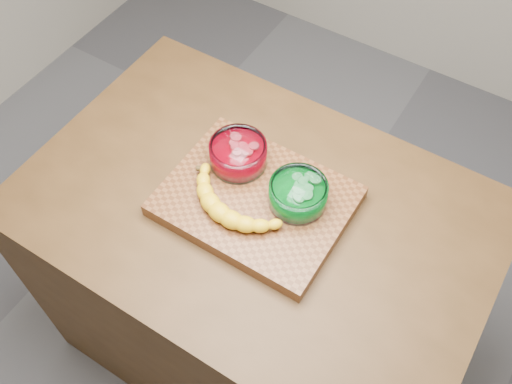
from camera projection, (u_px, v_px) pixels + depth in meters
The scene contains 6 objects.
ground at pixel (256, 337), 2.18m from camera, with size 3.50×3.50×0.00m, color #5A5A5F.
counter at pixel (256, 284), 1.81m from camera, with size 1.20×0.80×0.90m, color #462D15.
cutting_board at pixel (256, 201), 1.43m from camera, with size 0.45×0.35×0.04m, color brown.
bowl_red at pixel (238, 154), 1.45m from camera, with size 0.15×0.15×0.07m.
bowl_green at pixel (298, 194), 1.38m from camera, with size 0.14×0.14×0.07m.
banana at pixel (234, 202), 1.38m from camera, with size 0.30×0.16×0.04m, color gold, non-canonical shape.
Camera 1 is at (0.43, -0.68, 2.10)m, focal length 40.00 mm.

